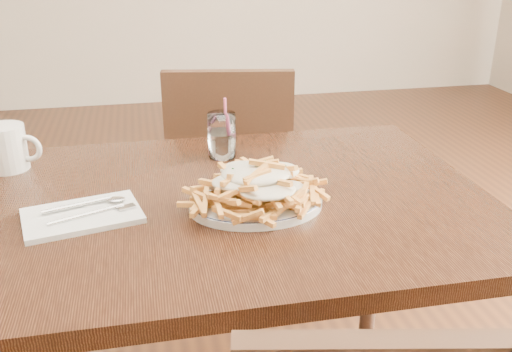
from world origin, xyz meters
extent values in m
cube|color=black|center=(0.00, 0.00, 0.73)|extent=(1.20, 0.80, 0.04)
cylinder|color=black|center=(-0.55, 0.35, 0.35)|extent=(0.05, 0.05, 0.71)
cylinder|color=black|center=(0.55, 0.35, 0.35)|extent=(0.05, 0.05, 0.71)
cube|color=black|center=(0.17, 0.79, 0.42)|extent=(0.47, 0.47, 0.04)
cube|color=black|center=(0.14, 0.61, 0.66)|extent=(0.41, 0.11, 0.45)
cylinder|color=black|center=(0.37, 0.93, 0.20)|extent=(0.04, 0.04, 0.40)
cylinder|color=black|center=(0.03, 0.99, 0.20)|extent=(0.04, 0.04, 0.40)
cylinder|color=black|center=(0.31, 0.59, 0.20)|extent=(0.04, 0.04, 0.40)
cylinder|color=black|center=(-0.03, 0.65, 0.20)|extent=(0.04, 0.04, 0.40)
torus|color=black|center=(0.09, -0.06, 0.76)|extent=(0.31, 0.31, 0.01)
ellipsoid|color=silver|center=(0.09, -0.06, 0.83)|extent=(0.24, 0.21, 0.03)
cube|color=silver|center=(-0.26, -0.04, 0.76)|extent=(0.25, 0.19, 0.01)
cylinder|color=white|center=(0.06, 0.24, 0.81)|extent=(0.07, 0.07, 0.11)
cylinder|color=white|center=(0.06, 0.24, 0.78)|extent=(0.06, 0.06, 0.06)
cylinder|color=#F15C92|center=(0.07, 0.25, 0.83)|extent=(0.01, 0.04, 0.15)
cylinder|color=white|center=(-0.45, 0.26, 0.80)|extent=(0.10, 0.10, 0.11)
torus|color=white|center=(-0.40, 0.25, 0.80)|extent=(0.07, 0.03, 0.07)
camera|label=1|loc=(-0.13, -1.10, 1.27)|focal=40.00mm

